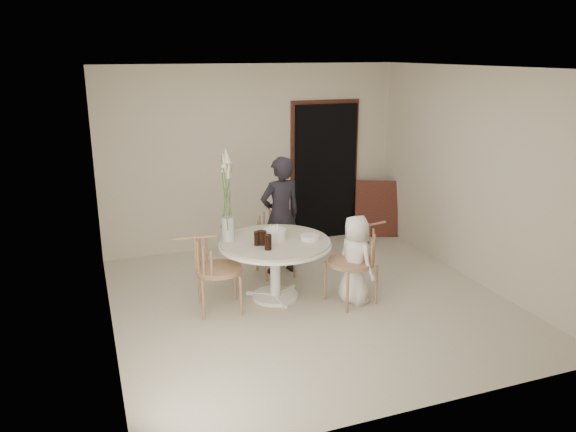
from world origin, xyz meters
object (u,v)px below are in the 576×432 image
object	(u,v)px
chair_far	(272,232)
chair_left	(207,262)
chair_right	(360,252)
boy	(355,260)
birthday_cake	(275,234)
table	(275,250)
flower_vase	(227,205)
girl	(280,216)

from	to	relation	value
chair_far	chair_left	world-z (taller)	chair_left
chair_right	boy	bearing A→B (deg)	-70.56
chair_right	birthday_cake	size ratio (longest dim) A/B	3.41
boy	chair_left	bearing A→B (deg)	62.97
table	flower_vase	world-z (taller)	flower_vase
chair_left	boy	distance (m)	1.71
chair_right	table	bearing A→B (deg)	-125.41
table	chair_far	bearing A→B (deg)	73.33
flower_vase	table	bearing A→B (deg)	-21.35
chair_right	boy	xyz separation A→B (m)	(-0.08, -0.05, -0.07)
girl	flower_vase	world-z (taller)	flower_vase
chair_far	chair_right	world-z (taller)	chair_right
chair_far	chair_right	bearing A→B (deg)	-61.17
boy	chair_far	bearing A→B (deg)	10.42
chair_right	flower_vase	size ratio (longest dim) A/B	0.84
boy	birthday_cake	world-z (taller)	boy
birthday_cake	flower_vase	bearing A→B (deg)	161.30
boy	flower_vase	xyz separation A→B (m)	(-1.35, 0.64, 0.62)
boy	birthday_cake	size ratio (longest dim) A/B	3.91
chair_right	birthday_cake	xyz separation A→B (m)	(-0.92, 0.42, 0.19)
chair_left	birthday_cake	bearing A→B (deg)	-77.30
boy	chair_right	bearing A→B (deg)	-72.69
table	chair_far	distance (m)	0.86
chair_left	birthday_cake	world-z (taller)	chair_left
girl	boy	world-z (taller)	girl
chair_far	birthday_cake	size ratio (longest dim) A/B	3.09
girl	boy	xyz separation A→B (m)	(0.50, -1.19, -0.26)
boy	flower_vase	size ratio (longest dim) A/B	0.96
chair_far	chair_left	size ratio (longest dim) A/B	0.92
chair_far	girl	world-z (taller)	girl
chair_left	boy	world-z (taller)	boy
birthday_cake	flower_vase	world-z (taller)	flower_vase
chair_far	chair_right	size ratio (longest dim) A/B	0.91
chair_far	girl	xyz separation A→B (m)	(0.09, -0.08, 0.24)
chair_right	flower_vase	xyz separation A→B (m)	(-1.43, 0.59, 0.56)
chair_far	flower_vase	distance (m)	1.16
birthday_cake	table	bearing A→B (deg)	-98.14
chair_far	chair_right	distance (m)	1.39
chair_far	flower_vase	size ratio (longest dim) A/B	0.76
chair_right	girl	world-z (taller)	girl
chair_far	boy	distance (m)	1.40
table	girl	distance (m)	0.84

